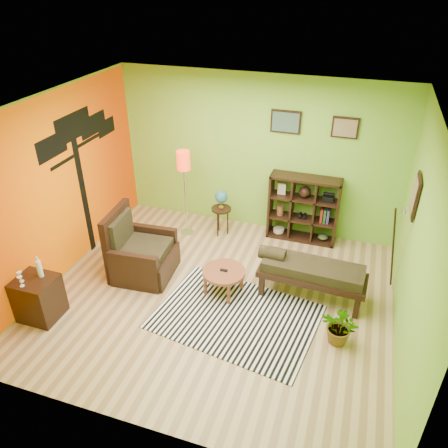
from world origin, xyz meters
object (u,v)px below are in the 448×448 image
(side_cabinet, at_px, (39,298))
(globe_table, at_px, (221,202))
(armchair, at_px, (140,255))
(floor_lamp, at_px, (184,168))
(coffee_table, at_px, (224,274))
(cube_shelf, at_px, (304,209))
(bench, at_px, (309,271))
(potted_plant, at_px, (340,330))

(side_cabinet, xyz_separation_m, globe_table, (1.70, 2.86, 0.33))
(armchair, distance_m, side_cabinet, 1.58)
(floor_lamp, bearing_deg, coffee_table, -49.75)
(armchair, relative_size, cube_shelf, 0.91)
(cube_shelf, bearing_deg, coffee_table, -114.60)
(side_cabinet, bearing_deg, globe_table, 59.32)
(floor_lamp, height_order, cube_shelf, floor_lamp)
(armchair, bearing_deg, floor_lamp, 80.25)
(floor_lamp, bearing_deg, cube_shelf, 13.34)
(side_cabinet, height_order, globe_table, side_cabinet)
(armchair, relative_size, bench, 0.69)
(floor_lamp, height_order, bench, floor_lamp)
(potted_plant, bearing_deg, side_cabinet, -168.79)
(bench, distance_m, potted_plant, 1.00)
(side_cabinet, bearing_deg, potted_plant, 11.21)
(armchair, relative_size, side_cabinet, 1.15)
(side_cabinet, relative_size, potted_plant, 1.78)
(side_cabinet, bearing_deg, coffee_table, 29.81)
(coffee_table, bearing_deg, globe_table, 109.81)
(globe_table, relative_size, cube_shelf, 0.72)
(coffee_table, xyz_separation_m, bench, (1.21, 0.30, 0.12))
(bench, bearing_deg, cube_shelf, 102.59)
(coffee_table, distance_m, bench, 1.25)
(bench, bearing_deg, globe_table, 144.47)
(floor_lamp, bearing_deg, bench, -24.53)
(armchair, relative_size, globe_table, 1.26)
(globe_table, bearing_deg, armchair, -118.93)
(armchair, height_order, globe_table, armchair)
(side_cabinet, bearing_deg, armchair, 57.41)
(coffee_table, relative_size, bench, 0.40)
(side_cabinet, relative_size, cube_shelf, 0.79)
(side_cabinet, xyz_separation_m, bench, (3.46, 1.60, 0.14))
(floor_lamp, relative_size, globe_table, 1.84)
(armchair, relative_size, potted_plant, 2.05)
(globe_table, distance_m, cube_shelf, 1.45)
(side_cabinet, bearing_deg, cube_shelf, 45.44)
(bench, relative_size, potted_plant, 2.98)
(coffee_table, height_order, bench, bench)
(cube_shelf, bearing_deg, armchair, -141.05)
(armchair, xyz_separation_m, globe_table, (0.84, 1.52, 0.33))
(floor_lamp, xyz_separation_m, bench, (2.38, -1.09, -0.83))
(armchair, bearing_deg, cube_shelf, 38.95)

